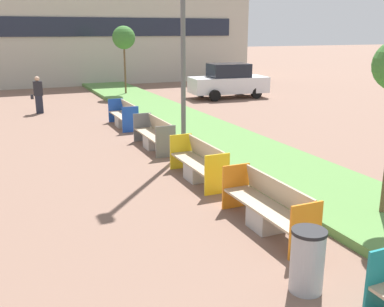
# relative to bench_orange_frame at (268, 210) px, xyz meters

# --- Properties ---
(planter_grass_strip) EXTENTS (2.80, 120.00, 0.18)m
(planter_grass_strip) POSITION_rel_bench_orange_frame_xyz_m (2.26, 4.89, -0.29)
(planter_grass_strip) COLOR #568442
(planter_grass_strip) RESTS_ON ground
(building_backdrop) EXTENTS (20.76, 8.10, 6.92)m
(building_backdrop) POSITION_rel_bench_orange_frame_xyz_m (3.06, 27.79, 3.09)
(building_backdrop) COLOR #B2AD9E
(building_backdrop) RESTS_ON ground
(bench_orange_frame) EXTENTS (0.65, 2.38, 0.94)m
(bench_orange_frame) POSITION_rel_bench_orange_frame_xyz_m (0.00, 0.00, 0.00)
(bench_orange_frame) COLOR #ADA8A0
(bench_orange_frame) RESTS_ON ground
(bench_yellow_frame) EXTENTS (0.65, 2.20, 0.94)m
(bench_yellow_frame) POSITION_rel_bench_orange_frame_xyz_m (-0.00, 3.12, -0.00)
(bench_yellow_frame) COLOR #ADA8A0
(bench_yellow_frame) RESTS_ON ground
(bench_grey_frame) EXTENTS (0.65, 2.27, 0.94)m
(bench_grey_frame) POSITION_rel_bench_orange_frame_xyz_m (-0.00, 6.50, -0.00)
(bench_grey_frame) COLOR #ADA8A0
(bench_grey_frame) RESTS_ON ground
(bench_blue_frame) EXTENTS (0.65, 2.16, 0.94)m
(bench_blue_frame) POSITION_rel_bench_orange_frame_xyz_m (-0.00, 10.12, -0.01)
(bench_blue_frame) COLOR #ADA8A0
(bench_blue_frame) RESTS_ON ground
(litter_bin) EXTENTS (0.50, 0.50, 0.94)m
(litter_bin) POSITION_rel_bench_orange_frame_xyz_m (-0.64, -1.99, 0.10)
(litter_bin) COLOR #9EA0A5
(litter_bin) RESTS_ON ground
(sapling_tree_far) EXTENTS (1.25, 1.25, 3.84)m
(sapling_tree_far) POSITION_rel_bench_orange_frame_xyz_m (2.27, 18.07, 2.81)
(sapling_tree_far) COLOR brown
(sapling_tree_far) RESTS_ON ground
(pedestrian_walking) EXTENTS (0.53, 0.24, 1.65)m
(pedestrian_walking) POSITION_rel_bench_orange_frame_xyz_m (-2.72, 14.44, 0.46)
(pedestrian_walking) COLOR #232633
(pedestrian_walking) RESTS_ON ground
(parked_car_distant) EXTENTS (4.35, 2.17, 1.86)m
(parked_car_distant) POSITION_rel_bench_orange_frame_xyz_m (7.30, 15.28, 0.54)
(parked_car_distant) COLOR silver
(parked_car_distant) RESTS_ON ground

